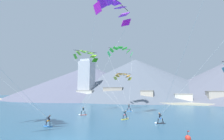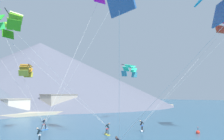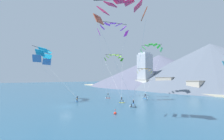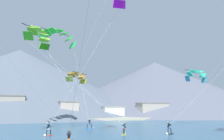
{
  "view_description": "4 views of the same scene",
  "coord_description": "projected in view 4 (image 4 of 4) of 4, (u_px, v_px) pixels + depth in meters",
  "views": [
    {
      "loc": [
        10.24,
        -13.18,
        4.9
      ],
      "look_at": [
        0.82,
        15.26,
        9.24
      ],
      "focal_mm": 24.0,
      "sensor_mm": 36.0,
      "label": 1
    },
    {
      "loc": [
        -28.89,
        -12.88,
        5.67
      ],
      "look_at": [
        2.22,
        11.7,
        8.52
      ],
      "focal_mm": 50.0,
      "sensor_mm": 36.0,
      "label": 2
    },
    {
      "loc": [
        34.68,
        -12.14,
        6.69
      ],
      "look_at": [
        2.58,
        11.37,
        8.74
      ],
      "focal_mm": 24.0,
      "sensor_mm": 36.0,
      "label": 3
    },
    {
      "loc": [
        -9.93,
        -17.52,
        3.51
      ],
      "look_at": [
        1.03,
        11.07,
        8.18
      ],
      "focal_mm": 40.0,
      "sensor_mm": 36.0,
      "label": 4
    }
  ],
  "objects": [
    {
      "name": "kitesurfer_mid_center",
      "position": [
        124.0,
        131.0,
        33.43
      ],
      "size": [
        1.29,
        1.67,
        1.66
      ],
      "color": "yellow",
      "rests_on": "ground"
    },
    {
      "name": "kitesurfer_far_left",
      "position": [
        91.0,
        126.0,
        43.01
      ],
      "size": [
        1.78,
        0.66,
        1.74
      ],
      "color": "#337FDB",
      "rests_on": "ground"
    },
    {
      "name": "shore_building_old_town",
      "position": [
        153.0,
        111.0,
        81.05
      ],
      "size": [
        10.34,
        5.1,
        5.19
      ],
      "color": "#B7AD9E",
      "rests_on": "ground"
    },
    {
      "name": "parafoil_kite_distant_low_drift",
      "position": [
        77.0,
        76.0,
        45.28
      ],
      "size": [
        4.64,
        4.6,
        1.82
      ],
      "color": "#A2A533"
    },
    {
      "name": "parafoil_kite_distant_high_outer",
      "position": [
        196.0,
        74.0,
        53.62
      ],
      "size": [
        6.04,
        2.39,
        2.64
      ],
      "color": "teal"
    },
    {
      "name": "kitesurfer_far_right",
      "position": [
        168.0,
        131.0,
        33.72
      ],
      "size": [
        1.72,
        1.17,
        1.69
      ],
      "color": "black",
      "rests_on": "ground"
    },
    {
      "name": "shore_building_quay_west",
      "position": [
        68.0,
        111.0,
        71.77
      ],
      "size": [
        5.4,
        6.88,
        5.44
      ],
      "color": "beige",
      "rests_on": "ground"
    },
    {
      "name": "shore_building_promenade_mid",
      "position": [
        7.0,
        108.0,
        68.86
      ],
      "size": [
        9.71,
        6.53,
        6.98
      ],
      "color": "#A89E8E",
      "rests_on": "ground"
    },
    {
      "name": "shore_building_quay_east",
      "position": [
        112.0,
        113.0,
        78.75
      ],
      "size": [
        6.86,
        5.97,
        4.09
      ],
      "color": "silver",
      "rests_on": "ground"
    },
    {
      "name": "parafoil_kite_far_left",
      "position": [
        58.0,
        36.0,
        52.07
      ],
      "size": [
        8.64,
        11.48,
        18.36
      ],
      "color": "#30CB60"
    },
    {
      "name": "kitesurfer_near_lead",
      "position": [
        47.0,
        132.0,
        31.66
      ],
      "size": [
        1.49,
        1.53,
        1.74
      ],
      "color": "#E54C33",
      "rests_on": "ground"
    },
    {
      "name": "shoreline_strip",
      "position": [
        54.0,
        120.0,
        68.38
      ],
      "size": [
        180.0,
        10.0,
        0.7
      ],
      "primitive_type": "cube",
      "color": "beige",
      "rests_on": "ground"
    },
    {
      "name": "mountain_peak_central_summit",
      "position": [
        19.0,
        82.0,
        116.93
      ],
      "size": [
        126.28,
        126.28,
        31.05
      ],
      "color": "slate",
      "rests_on": "ground"
    },
    {
      "name": "parafoil_kite_mid_center",
      "position": [
        39.0,
        36.0,
        36.54
      ],
      "size": [
        13.41,
        8.79,
        13.79
      ],
      "color": "#319617"
    },
    {
      "name": "mountain_peak_east_shoulder",
      "position": [
        155.0,
        88.0,
        129.73
      ],
      "size": [
        114.65,
        114.65,
        27.34
      ],
      "color": "slate",
      "rests_on": "ground"
    }
  ]
}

